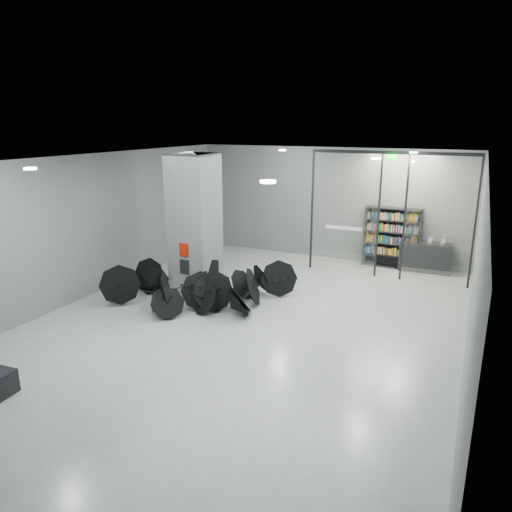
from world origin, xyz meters
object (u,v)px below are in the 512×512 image
at_px(bookshelf, 392,238).
at_px(umbrella_cluster, 202,293).
at_px(column, 195,223).
at_px(shop_counter, 425,256).

height_order(bookshelf, umbrella_cluster, bookshelf).
height_order(column, umbrella_cluster, column).
bearing_deg(shop_counter, bookshelf, 178.78).
height_order(column, bookshelf, column).
bearing_deg(column, shop_counter, 38.43).
bearing_deg(bookshelf, umbrella_cluster, -123.33).
height_order(column, shop_counter, column).
relative_size(bookshelf, umbrella_cluster, 0.41).
xyz_separation_m(bookshelf, shop_counter, (1.13, 0.01, -0.53)).
bearing_deg(umbrella_cluster, bookshelf, 54.96).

